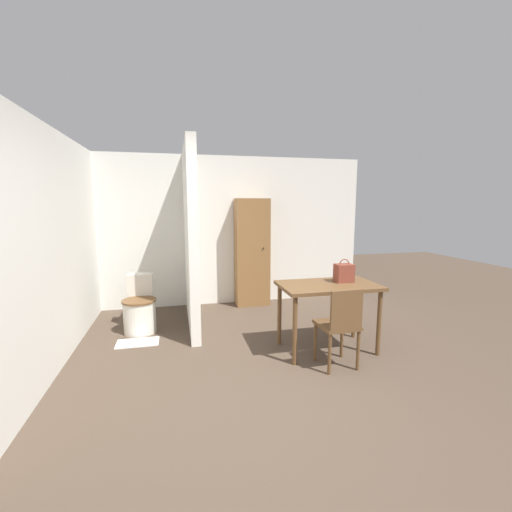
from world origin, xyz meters
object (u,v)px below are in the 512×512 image
(toilet, at_px, (140,310))
(handbag, at_px, (344,273))
(dining_table, at_px, (328,292))
(wooden_cabinet, at_px, (252,252))
(wooden_chair, at_px, (340,324))

(toilet, height_order, handbag, handbag)
(dining_table, bearing_deg, toilet, 152.58)
(dining_table, xyz_separation_m, toilet, (-2.20, 1.14, -0.40))
(toilet, xyz_separation_m, handbag, (2.43, -1.08, 0.61))
(handbag, xyz_separation_m, wooden_cabinet, (-0.68, 1.96, -0.01))
(toilet, bearing_deg, wooden_chair, -36.92)
(wooden_chair, relative_size, handbag, 3.15)
(wooden_chair, bearing_deg, wooden_cabinet, 95.90)
(wooden_chair, xyz_separation_m, handbag, (0.30, 0.52, 0.42))
(handbag, bearing_deg, wooden_cabinet, 109.01)
(wooden_chair, relative_size, toilet, 1.16)
(wooden_chair, distance_m, toilet, 2.67)
(dining_table, relative_size, toilet, 1.50)
(dining_table, distance_m, handbag, 0.31)
(handbag, bearing_deg, dining_table, -164.42)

